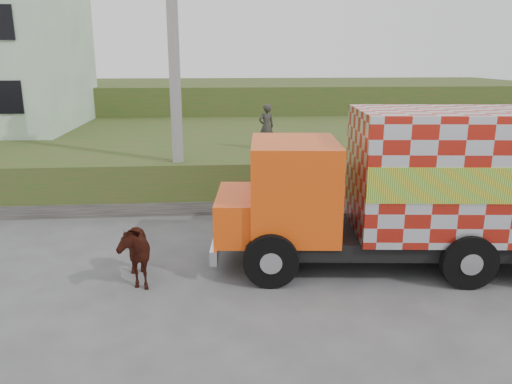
{
  "coord_description": "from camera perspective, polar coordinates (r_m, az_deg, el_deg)",
  "views": [
    {
      "loc": [
        0.15,
        -10.15,
        4.52
      ],
      "look_at": [
        1.1,
        1.68,
        1.3
      ],
      "focal_mm": 35.0,
      "sensor_mm": 36.0,
      "label": 1
    }
  ],
  "objects": [
    {
      "name": "ground",
      "position": [
        11.11,
        -5.02,
        -8.88
      ],
      "size": [
        120.0,
        120.0,
        0.0
      ],
      "primitive_type": "plane",
      "color": "#474749",
      "rests_on": "ground"
    },
    {
      "name": "embankment",
      "position": [
        20.5,
        -4.93,
        4.53
      ],
      "size": [
        40.0,
        12.0,
        1.5
      ],
      "primitive_type": "cube",
      "color": "#2A511B",
      "rests_on": "ground"
    },
    {
      "name": "embankment_far",
      "position": [
        32.29,
        -4.89,
        9.76
      ],
      "size": [
        40.0,
        12.0,
        3.0
      ],
      "primitive_type": "cube",
      "color": "#2A511B",
      "rests_on": "ground"
    },
    {
      "name": "retaining_strip",
      "position": [
        15.14,
        -12.55,
        -1.77
      ],
      "size": [
        16.0,
        0.5,
        0.4
      ],
      "primitive_type": "cube",
      "color": "#595651",
      "rests_on": "ground"
    },
    {
      "name": "utility_pole",
      "position": [
        14.8,
        -9.28,
        13.27
      ],
      "size": [
        1.2,
        0.3,
        8.0
      ],
      "color": "gray",
      "rests_on": "ground"
    },
    {
      "name": "cargo_truck",
      "position": [
        11.37,
        17.64,
        0.51
      ],
      "size": [
        7.94,
        3.3,
        3.46
      ],
      "rotation": [
        0.0,
        0.0,
        -0.09
      ],
      "color": "black",
      "rests_on": "ground"
    },
    {
      "name": "cow",
      "position": [
        10.63,
        -14.06,
        -6.47
      ],
      "size": [
        1.18,
        1.76,
        1.36
      ],
      "primitive_type": "imported",
      "rotation": [
        0.0,
        0.0,
        0.3
      ],
      "color": "black",
      "rests_on": "ground"
    },
    {
      "name": "pedestrian",
      "position": [
        16.89,
        1.19,
        7.48
      ],
      "size": [
        0.63,
        0.51,
        1.51
      ],
      "primitive_type": "imported",
      "rotation": [
        0.0,
        0.0,
        3.44
      ],
      "color": "#312F2C",
      "rests_on": "embankment"
    }
  ]
}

